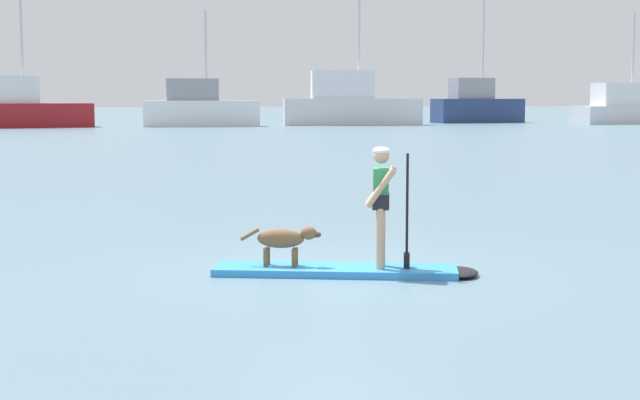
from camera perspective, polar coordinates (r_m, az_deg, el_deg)
name	(u,v)px	position (r m, az deg, el deg)	size (l,w,h in m)	color
ground_plane	(335,274)	(13.04, 0.92, -4.40)	(400.00, 400.00, 0.00)	slate
paddleboard	(352,271)	(13.02, 1.92, -4.20)	(3.62, 1.76, 0.10)	#338CD8
person_paddler	(382,198)	(12.86, 3.70, 0.13)	(0.67, 0.57, 1.62)	tan
dog	(284,239)	(13.03, -2.12, -2.35)	(1.08, 0.42, 0.54)	brown
moored_boat_starboard	(13,108)	(77.01, -17.72, 5.21)	(11.64, 4.40, 11.24)	maroon
moored_boat_far_port	(199,108)	(76.89, -7.18, 5.43)	(9.11, 2.84, 9.11)	white
moored_boat_far_starboard	(350,105)	(79.70, 1.77, 5.67)	(11.57, 4.38, 10.27)	silver
moored_boat_center	(476,105)	(88.27, 9.24, 5.55)	(8.47, 3.71, 11.04)	navy
moored_boat_port	(624,108)	(87.69, 17.54, 5.19)	(10.08, 4.50, 9.46)	silver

